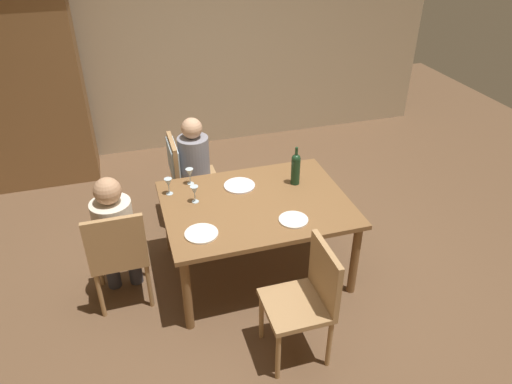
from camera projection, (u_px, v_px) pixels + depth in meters
ground_plane at (256, 268)px, 4.33m from camera, size 10.00×10.00×0.00m
rear_room_partition at (191, 42)px, 5.87m from camera, size 6.40×0.12×2.70m
armoire_cabinet at (30, 88)px, 5.18m from camera, size 1.18×0.62×2.18m
dining_table at (256, 210)px, 3.99m from camera, size 1.53×1.15×0.72m
chair_left_end at (118, 252)px, 3.70m from camera, size 0.44×0.44×0.92m
chair_far_left at (182, 169)px, 4.68m from camera, size 0.46×0.44×0.92m
chair_near at (308, 295)px, 3.30m from camera, size 0.44×0.44×0.92m
person_woman_host at (115, 230)px, 3.72m from camera, size 0.31×0.36×1.14m
person_man_bearded at (197, 163)px, 4.69m from camera, size 0.35×0.30×1.12m
wine_bottle_tall_green at (296, 168)px, 4.13m from camera, size 0.08×0.08×0.35m
wine_glass_near_left at (194, 191)px, 3.90m from camera, size 0.07×0.07×0.15m
wine_glass_centre at (168, 183)px, 4.01m from camera, size 0.07×0.07×0.15m
wine_glass_near_right at (190, 173)px, 4.15m from camera, size 0.07×0.07×0.15m
dinner_plate_host at (201, 234)px, 3.57m from camera, size 0.25×0.25×0.01m
dinner_plate_guest_left at (293, 220)px, 3.73m from camera, size 0.23×0.23×0.01m
dinner_plate_guest_right at (239, 186)px, 4.16m from camera, size 0.27×0.27×0.01m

